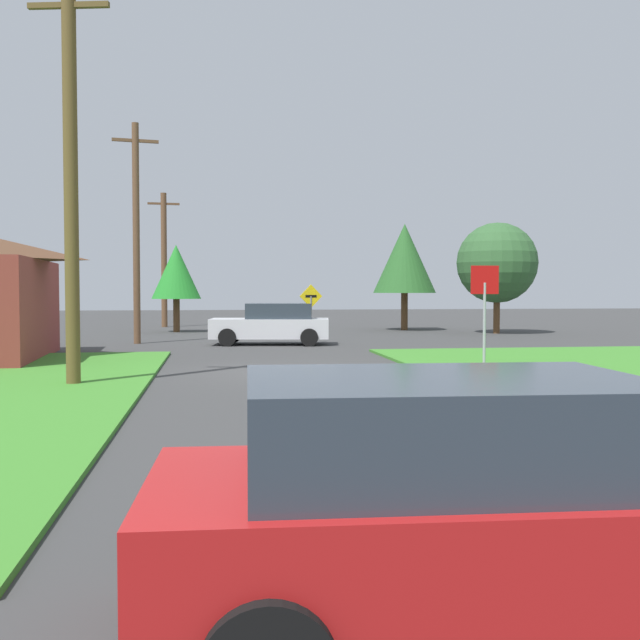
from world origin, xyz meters
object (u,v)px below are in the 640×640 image
at_px(utility_pole_mid, 136,230).
at_px(pine_tree_center, 176,272).
at_px(car_approaching_junction, 272,324).
at_px(utility_pole_far, 164,259).
at_px(utility_pole_near, 71,176).
at_px(oak_tree_right, 405,259).
at_px(car_behind_on_main_road, 489,506).
at_px(oak_tree_left, 497,263).
at_px(stop_sign, 485,300).
at_px(direction_sign, 311,308).

xyz_separation_m(utility_pole_mid, pine_tree_center, (1.14, 8.06, -1.47)).
height_order(car_approaching_junction, utility_pole_far, utility_pole_far).
xyz_separation_m(utility_pole_near, oak_tree_right, (13.08, 21.47, -0.84)).
bearing_deg(oak_tree_right, utility_pole_far, 158.30).
bearing_deg(car_behind_on_main_road, oak_tree_left, 70.98).
distance_m(oak_tree_left, oak_tree_right, 5.17).
relative_size(car_approaching_junction, utility_pole_mid, 0.55).
distance_m(stop_sign, oak_tree_left, 18.88).
height_order(stop_sign, oak_tree_left, oak_tree_left).
height_order(stop_sign, utility_pole_far, utility_pole_far).
distance_m(utility_pole_far, oak_tree_left, 18.73).
xyz_separation_m(car_behind_on_main_road, oak_tree_right, (8.28, 34.13, 2.99)).
bearing_deg(utility_pole_mid, utility_pole_far, 89.18).
xyz_separation_m(car_behind_on_main_road, utility_pole_far, (-4.57, 39.24, 3.13)).
height_order(car_approaching_junction, utility_pole_mid, utility_pole_mid).
bearing_deg(oak_tree_left, utility_pole_near, -133.21).
bearing_deg(utility_pole_mid, car_behind_on_main_road, -79.60).
xyz_separation_m(car_behind_on_main_road, oak_tree_left, (12.01, 30.55, 2.65)).
height_order(car_approaching_junction, oak_tree_right, oak_tree_right).
relative_size(direction_sign, pine_tree_center, 0.53).
height_order(stop_sign, car_approaching_junction, stop_sign).
distance_m(car_behind_on_main_road, utility_pole_near, 14.07).
distance_m(utility_pole_far, pine_tree_center, 5.39).
distance_m(car_behind_on_main_road, direction_sign, 24.02).
xyz_separation_m(utility_pole_far, oak_tree_left, (16.58, -8.69, -0.48)).
relative_size(utility_pole_near, oak_tree_right, 1.61).
xyz_separation_m(car_behind_on_main_road, utility_pole_near, (-4.80, 12.66, 3.83)).
distance_m(stop_sign, oak_tree_right, 21.34).
distance_m(direction_sign, oak_tree_right, 12.22).
bearing_deg(utility_pole_near, oak_tree_right, 58.64).
bearing_deg(car_approaching_junction, stop_sign, 118.83).
distance_m(pine_tree_center, oak_tree_right, 11.93).
bearing_deg(pine_tree_center, oak_tree_right, 0.56).
bearing_deg(car_behind_on_main_road, utility_pole_mid, 102.84).
bearing_deg(utility_pole_far, oak_tree_left, -27.65).
bearing_deg(utility_pole_mid, pine_tree_center, 81.97).
bearing_deg(oak_tree_right, utility_pole_mid, -147.92).
bearing_deg(car_approaching_junction, direction_sign, 161.72).
bearing_deg(stop_sign, car_approaching_junction, -67.39).
bearing_deg(utility_pole_far, car_approaching_junction, -70.74).
height_order(stop_sign, oak_tree_right, oak_tree_right).
height_order(utility_pole_near, direction_sign, utility_pole_near).
relative_size(utility_pole_far, pine_tree_center, 1.74).
bearing_deg(pine_tree_center, utility_pole_near, -93.15).
relative_size(utility_pole_mid, utility_pole_far, 1.14).
bearing_deg(utility_pole_near, car_behind_on_main_road, -69.23).
relative_size(utility_pole_near, utility_pole_far, 1.18).
bearing_deg(direction_sign, utility_pole_far, 113.11).
xyz_separation_m(utility_pole_near, pine_tree_center, (1.17, 21.35, -1.60)).
height_order(oak_tree_left, pine_tree_center, oak_tree_left).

